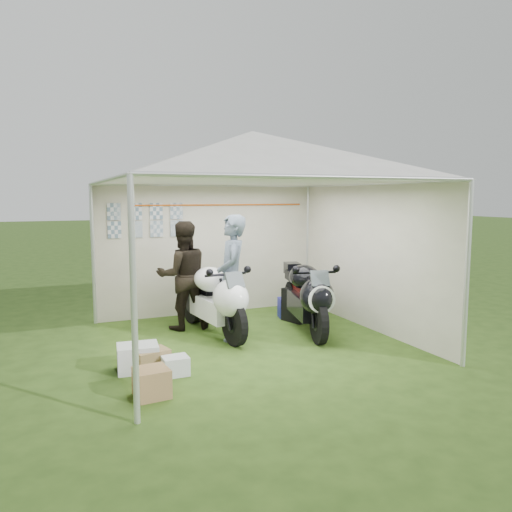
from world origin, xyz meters
The scene contains 12 objects.
ground centered at (0.00, 0.00, 0.00)m, with size 80.00×80.00×0.00m, color #2D4816.
canopy_tent centered at (0.00, 0.03, 2.58)m, with size 5.66×5.66×3.00m.
motorcycle_white centered at (-0.39, 0.54, 0.59)m, with size 0.63×2.14×1.06m.
motorcycle_black centered at (0.97, 0.14, 0.59)m, with size 0.81×2.14×1.07m.
paddock_stand centered at (1.20, 1.10, 0.17)m, with size 0.45×0.28×0.34m, color #1917CF.
person_dark_jacket centered at (-0.73, 1.10, 0.86)m, with size 0.84×0.65×1.72m, color black.
person_blue_jacket centered at (-0.22, 0.26, 0.92)m, with size 0.67×0.44×1.84m, color slate.
equipment_box centered at (1.27, 0.86, 0.28)m, with size 0.55×0.44×0.55m, color black.
crate_0 centered at (-1.75, -0.58, 0.16)m, with size 0.48×0.38×0.32m, color #B6BCC0.
crate_1 centered at (-1.75, -1.44, 0.15)m, with size 0.34×0.34×0.30m, color olive.
crate_2 centered at (-1.36, -0.90, 0.11)m, with size 0.30×0.25×0.22m, color silver.
crate_3 centered at (-1.60, -0.67, 0.13)m, with size 0.40×0.29×0.27m, color brown.
Camera 1 is at (-2.71, -6.51, 2.10)m, focal length 35.00 mm.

